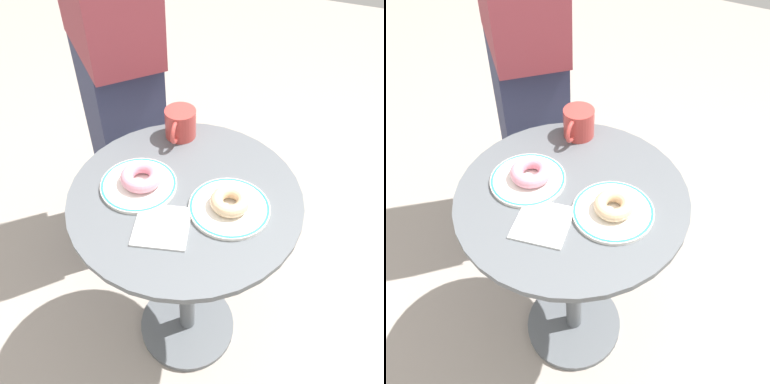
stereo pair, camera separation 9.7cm
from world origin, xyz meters
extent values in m
cube|color=#9E9389|center=(0.00, 0.00, -0.01)|extent=(7.00, 7.00, 0.02)
cylinder|color=#565B60|center=(0.00, 0.00, 0.73)|extent=(0.60, 0.60, 0.02)
cylinder|color=#565B60|center=(0.00, 0.00, 0.38)|extent=(0.06, 0.06, 0.70)
cylinder|color=#565B60|center=(0.00, 0.00, 0.01)|extent=(0.36, 0.36, 0.03)
cylinder|color=white|center=(-0.12, -0.02, 0.75)|extent=(0.20, 0.20, 0.01)
torus|color=teal|center=(-0.12, -0.02, 0.75)|extent=(0.19, 0.19, 0.01)
cylinder|color=white|center=(0.12, -0.01, 0.75)|extent=(0.20, 0.20, 0.01)
torus|color=teal|center=(0.12, -0.01, 0.75)|extent=(0.20, 0.20, 0.01)
torus|color=pink|center=(-0.12, -0.01, 0.77)|extent=(0.15, 0.15, 0.03)
torus|color=#E0B789|center=(0.12, -0.01, 0.77)|extent=(0.14, 0.14, 0.03)
cube|color=white|center=(-0.01, -0.12, 0.75)|extent=(0.16, 0.16, 0.01)
cylinder|color=#B73D38|center=(-0.11, 0.22, 0.79)|extent=(0.09, 0.09, 0.09)
torus|color=#B73D38|center=(-0.10, 0.17, 0.79)|extent=(0.02, 0.07, 0.07)
cube|color=#2D3351|center=(-0.42, 0.39, 0.44)|extent=(0.41, 0.40, 0.87)
camera|label=1|loc=(0.29, -0.65, 1.49)|focal=37.55mm
camera|label=2|loc=(0.37, -0.60, 1.49)|focal=37.55mm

